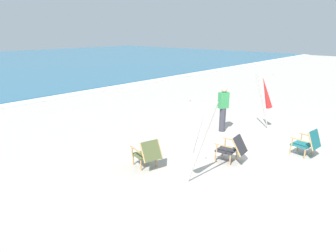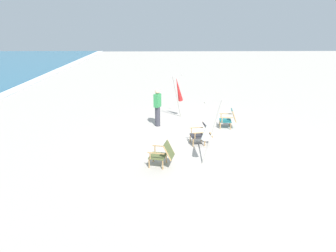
{
  "view_description": "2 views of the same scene",
  "coord_description": "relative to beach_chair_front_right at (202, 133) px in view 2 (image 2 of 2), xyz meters",
  "views": [
    {
      "loc": [
        -7.76,
        -3.72,
        3.47
      ],
      "look_at": [
        -1.25,
        2.12,
        0.67
      ],
      "focal_mm": 32.0,
      "sensor_mm": 36.0,
      "label": 1
    },
    {
      "loc": [
        -11.2,
        1.58,
        4.18
      ],
      "look_at": [
        -0.41,
        1.27,
        0.53
      ],
      "focal_mm": 32.0,
      "sensor_mm": 36.0,
      "label": 2
    }
  ],
  "objects": [
    {
      "name": "umbrella_furled_red",
      "position": [
        3.36,
        0.67,
        0.91
      ],
      "size": [
        0.61,
        0.59,
        2.04
      ],
      "color": "#B7B2A8",
      "rests_on": "ground"
    },
    {
      "name": "ground_plane",
      "position": [
        0.93,
        -0.04,
        -0.42
      ],
      "size": [
        80.0,
        80.0,
        0.0
      ],
      "primitive_type": "plane",
      "color": "#B2AAA0"
    },
    {
      "name": "umbrella_furled_white",
      "position": [
        -1.61,
        0.02,
        0.91
      ],
      "size": [
        0.42,
        0.71,
        2.04
      ],
      "color": "#B7B2A8",
      "rests_on": "ground"
    },
    {
      "name": "beach_chair_back_left",
      "position": [
        1.78,
        -1.4,
        0.01
      ],
      "size": [
        0.66,
        0.75,
        0.81
      ],
      "color": "#196066",
      "rests_on": "ground"
    },
    {
      "name": "beach_chair_front_right",
      "position": [
        0.0,
        0.0,
        0.0
      ],
      "size": [
        0.67,
        0.84,
        0.78
      ],
      "color": "#28282D",
      "rests_on": "ground"
    },
    {
      "name": "beach_chair_far_center",
      "position": [
        -1.81,
        1.46,
        0.0
      ],
      "size": [
        0.74,
        0.86,
        0.79
      ],
      "color": "#515B33",
      "rests_on": "ground"
    },
    {
      "name": "person_near_chairs",
      "position": [
        2.11,
        1.64,
        0.42
      ],
      "size": [
        0.39,
        0.33,
        1.63
      ],
      "color": "#383842",
      "rests_on": "ground"
    }
  ]
}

